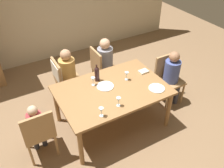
# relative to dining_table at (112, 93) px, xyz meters

# --- Properties ---
(ground_plane) EXTENTS (10.00, 10.00, 0.00)m
(ground_plane) POSITION_rel_dining_table_xyz_m (0.00, 0.00, -0.68)
(ground_plane) COLOR #846647
(rear_room_partition) EXTENTS (6.40, 0.12, 2.70)m
(rear_room_partition) POSITION_rel_dining_table_xyz_m (0.00, 2.78, 0.67)
(rear_room_partition) COLOR beige
(rear_room_partition) RESTS_ON ground_plane
(dining_table) EXTENTS (1.74, 1.17, 0.76)m
(dining_table) POSITION_rel_dining_table_xyz_m (0.00, 0.00, 0.00)
(dining_table) COLOR olive
(dining_table) RESTS_ON ground_plane
(chair_right_end) EXTENTS (0.44, 0.44, 0.92)m
(chair_right_end) POSITION_rel_dining_table_xyz_m (1.25, 0.09, -0.15)
(chair_right_end) COLOR #A87F51
(chair_right_end) RESTS_ON ground_plane
(chair_far_left) EXTENTS (0.45, 0.44, 0.92)m
(chair_far_left) POSITION_rel_dining_table_xyz_m (-0.51, 0.96, -0.09)
(chair_far_left) COLOR #A87F51
(chair_far_left) RESTS_ON ground_plane
(chair_far_right) EXTENTS (0.44, 0.44, 0.92)m
(chair_far_right) POSITION_rel_dining_table_xyz_m (0.30, 0.96, -0.15)
(chair_far_right) COLOR #A87F51
(chair_far_right) RESTS_ON ground_plane
(chair_left_end) EXTENTS (0.44, 0.44, 0.92)m
(chair_left_end) POSITION_rel_dining_table_xyz_m (-1.25, -0.09, -0.15)
(chair_left_end) COLOR #A87F51
(chair_left_end) RESTS_ON ground_plane
(person_woman_host) EXTENTS (0.28, 0.32, 1.08)m
(person_woman_host) POSITION_rel_dining_table_xyz_m (1.25, -0.03, -0.05)
(person_woman_host) COLOR #33333D
(person_woman_host) RESTS_ON ground_plane
(person_man_bearded) EXTENTS (0.34, 0.29, 1.11)m
(person_man_bearded) POSITION_rel_dining_table_xyz_m (-0.36, 0.96, -0.04)
(person_man_bearded) COLOR #33333D
(person_man_bearded) RESTS_ON ground_plane
(person_man_guest) EXTENTS (0.35, 0.30, 1.12)m
(person_man_guest) POSITION_rel_dining_table_xyz_m (0.42, 0.96, -0.03)
(person_man_guest) COLOR #33333D
(person_man_guest) RESTS_ON ground_plane
(person_child_small) EXTENTS (0.22, 0.25, 0.94)m
(person_child_small) POSITION_rel_dining_table_xyz_m (-1.25, 0.02, -0.12)
(person_child_small) COLOR #33333D
(person_child_small) RESTS_ON ground_plane
(wine_bottle_tall_green) EXTENTS (0.08, 0.08, 0.30)m
(wine_bottle_tall_green) POSITION_rel_dining_table_xyz_m (-0.10, 0.32, 0.21)
(wine_bottle_tall_green) COLOR black
(wine_bottle_tall_green) RESTS_ON dining_table
(wine_glass_near_left) EXTENTS (0.07, 0.07, 0.15)m
(wine_glass_near_left) POSITION_rel_dining_table_xyz_m (-0.11, -0.39, 0.18)
(wine_glass_near_left) COLOR silver
(wine_glass_near_left) RESTS_ON dining_table
(wine_glass_centre) EXTENTS (0.07, 0.07, 0.15)m
(wine_glass_centre) POSITION_rel_dining_table_xyz_m (-0.21, 0.24, 0.18)
(wine_glass_centre) COLOR silver
(wine_glass_centre) RESTS_ON dining_table
(wine_glass_near_right) EXTENTS (0.07, 0.07, 0.15)m
(wine_glass_near_right) POSITION_rel_dining_table_xyz_m (0.34, 0.11, 0.18)
(wine_glass_near_right) COLOR silver
(wine_glass_near_right) RESTS_ON dining_table
(wine_glass_far) EXTENTS (0.07, 0.07, 0.15)m
(wine_glass_far) POSITION_rel_dining_table_xyz_m (-0.43, -0.45, 0.18)
(wine_glass_far) COLOR silver
(wine_glass_far) RESTS_ON dining_table
(dinner_plate_host) EXTENTS (0.26, 0.26, 0.01)m
(dinner_plate_host) POSITION_rel_dining_table_xyz_m (0.63, -0.34, 0.08)
(dinner_plate_host) COLOR white
(dinner_plate_host) RESTS_ON dining_table
(dinner_plate_guest_left) EXTENTS (0.28, 0.28, 0.01)m
(dinner_plate_guest_left) POSITION_rel_dining_table_xyz_m (-0.06, 0.11, 0.08)
(dinner_plate_guest_left) COLOR white
(dinner_plate_guest_left) RESTS_ON dining_table
(folded_napkin) EXTENTS (0.17, 0.13, 0.03)m
(folded_napkin) POSITION_rel_dining_table_xyz_m (0.72, 0.15, 0.09)
(folded_napkin) COLOR beige
(folded_napkin) RESTS_ON dining_table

